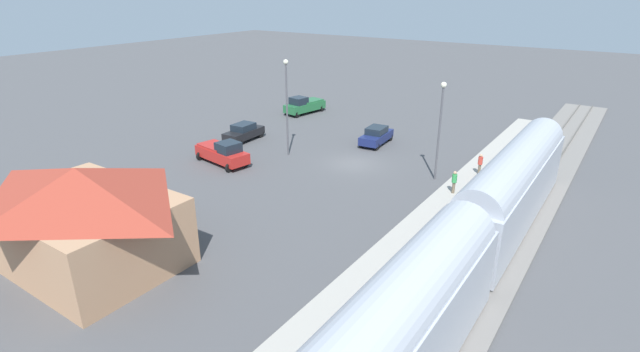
% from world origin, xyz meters
% --- Properties ---
extents(ground_plane, '(200.00, 200.00, 0.00)m').
position_xyz_m(ground_plane, '(0.00, 0.00, 0.00)').
color(ground_plane, '#4C4C4F').
extents(railway_track, '(4.80, 70.00, 0.30)m').
position_xyz_m(railway_track, '(-14.00, 0.00, 0.09)').
color(railway_track, slate).
rests_on(railway_track, ground).
extents(platform, '(3.20, 46.00, 0.30)m').
position_xyz_m(platform, '(-10.00, 0.00, 0.15)').
color(platform, '#A8A399').
rests_on(platform, ground).
extents(station_building, '(10.60, 7.82, 5.64)m').
position_xyz_m(station_building, '(4.00, 22.00, 2.94)').
color(station_building, tan).
rests_on(station_building, ground).
extents(pedestrian_on_platform, '(0.36, 0.36, 1.71)m').
position_xyz_m(pedestrian_on_platform, '(-9.58, 1.96, 1.28)').
color(pedestrian_on_platform, brown).
rests_on(pedestrian_on_platform, platform).
extents(pedestrian_waiting_far, '(0.36, 0.36, 1.71)m').
position_xyz_m(pedestrian_waiting_far, '(-9.99, -2.89, 1.28)').
color(pedestrian_waiting_far, brown).
rests_on(pedestrian_waiting_far, platform).
extents(sedan_black, '(2.08, 4.59, 1.74)m').
position_xyz_m(sedan_black, '(12.56, 0.32, 0.88)').
color(sedan_black, black).
rests_on(sedan_black, ground).
extents(pickup_green, '(2.77, 5.64, 2.14)m').
position_xyz_m(pickup_green, '(14.04, -11.98, 1.03)').
color(pickup_green, '#236638').
rests_on(pickup_green, ground).
extents(sedan_navy, '(2.21, 4.64, 1.74)m').
position_xyz_m(sedan_navy, '(1.02, -6.06, 0.88)').
color(sedan_navy, navy).
rests_on(sedan_navy, ground).
extents(pickup_red, '(5.65, 3.16, 2.14)m').
position_xyz_m(pickup_red, '(9.43, 6.37, 1.03)').
color(pickup_red, red).
rests_on(pickup_red, ground).
extents(light_pole_near_platform, '(0.44, 0.44, 7.80)m').
position_xyz_m(light_pole_near_platform, '(-7.20, -0.59, 4.90)').
color(light_pole_near_platform, '#515156').
rests_on(light_pole_near_platform, ground).
extents(light_pole_lot_center, '(0.44, 0.44, 8.61)m').
position_xyz_m(light_pole_lot_center, '(6.19, 1.33, 5.34)').
color(light_pole_lot_center, '#515156').
rests_on(light_pole_lot_center, ground).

